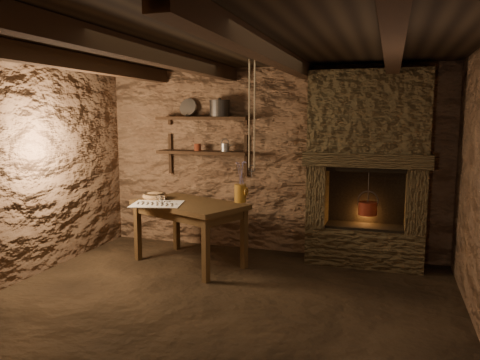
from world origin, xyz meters
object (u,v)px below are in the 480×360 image
(work_table, at_px, (189,231))
(red_pot, at_px, (368,208))
(stoneware_jug, at_px, (241,185))
(wooden_bowl, at_px, (155,196))
(iron_stockpot, at_px, (220,109))

(work_table, bearing_deg, red_pot, 39.87)
(work_table, distance_m, stoneware_jug, 0.83)
(wooden_bowl, distance_m, iron_stockpot, 1.40)
(work_table, distance_m, red_pot, 2.14)
(red_pot, bearing_deg, work_table, -163.60)
(iron_stockpot, bearing_deg, stoneware_jug, -49.05)
(stoneware_jug, xyz_separation_m, iron_stockpot, (-0.45, 0.52, 0.89))
(stoneware_jug, height_order, iron_stockpot, iron_stockpot)
(stoneware_jug, bearing_deg, iron_stockpot, 118.27)
(red_pot, bearing_deg, stoneware_jug, -164.49)
(work_table, distance_m, iron_stockpot, 1.63)
(iron_stockpot, distance_m, red_pot, 2.23)
(stoneware_jug, relative_size, iron_stockpot, 1.92)
(stoneware_jug, bearing_deg, red_pot, 2.82)
(stoneware_jug, xyz_separation_m, wooden_bowl, (-1.07, -0.13, -0.18))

